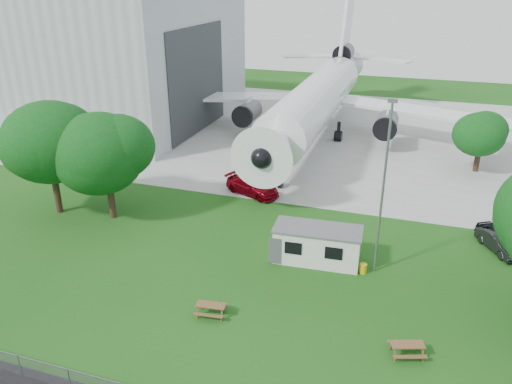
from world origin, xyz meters
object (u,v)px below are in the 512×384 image
(site_cabin, at_px, (317,245))
(picnic_west, at_px, (211,315))
(picnic_east, at_px, (406,355))
(hangar, at_px, (69,48))
(airliner, at_px, (319,95))

(site_cabin, distance_m, picnic_west, 9.56)
(picnic_west, height_order, picnic_east, same)
(site_cabin, bearing_deg, hangar, 144.81)
(site_cabin, bearing_deg, picnic_east, -50.63)
(picnic_east, bearing_deg, airliner, 90.11)
(site_cabin, xyz_separation_m, picnic_west, (-4.78, -8.18, -1.31))
(hangar, relative_size, picnic_east, 23.89)
(hangar, relative_size, site_cabin, 6.30)
(picnic_west, xyz_separation_m, picnic_east, (11.43, 0.08, 0.00))
(picnic_west, relative_size, picnic_east, 1.00)
(airliner, height_order, picnic_west, airliner)
(hangar, distance_m, airliner, 36.21)
(airliner, bearing_deg, hangar, 179.78)
(hangar, height_order, site_cabin, hangar)
(airliner, height_order, picnic_east, airliner)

